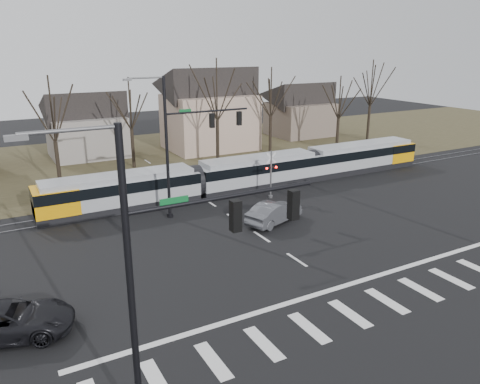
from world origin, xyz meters
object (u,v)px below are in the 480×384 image
tram (257,171)px  rail_crossing_signal (271,176)px  sedan (274,212)px  suv (6,321)px

tram → rail_crossing_signal: (-0.58, -3.21, 0.36)m
sedan → tram: bearing=-43.1°
sedan → rail_crossing_signal: bearing=-50.2°
tram → rail_crossing_signal: rail_crossing_signal is taller
rail_crossing_signal → tram: bearing=79.8°
suv → rail_crossing_signal: bearing=-45.3°
tram → sedan: size_ratio=7.33×
tram → sedan: (-3.44, -8.18, -0.74)m
tram → sedan: tram is taller
sedan → rail_crossing_signal: rail_crossing_signal is taller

